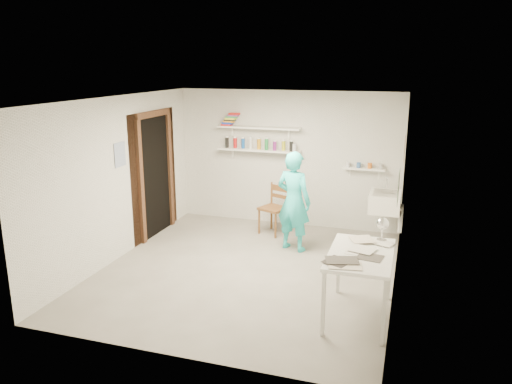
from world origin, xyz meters
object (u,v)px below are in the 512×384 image
(wall_clock, at_px, (293,182))
(desk_lamp, at_px, (383,223))
(wooden_chair, at_px, (274,208))
(belfast_sink, at_px, (385,202))
(man, at_px, (294,201))
(work_table, at_px, (359,285))

(wall_clock, relative_size, desk_lamp, 1.92)
(wall_clock, xyz_separation_m, wooden_chair, (-0.43, 0.42, -0.60))
(belfast_sink, bearing_deg, desk_lamp, -87.70)
(belfast_sink, bearing_deg, man, -152.46)
(wall_clock, xyz_separation_m, work_table, (1.29, -2.08, -0.65))
(man, bearing_deg, wooden_chair, -34.35)
(belfast_sink, height_order, wooden_chair, wooden_chair)
(wall_clock, bearing_deg, wooden_chair, 153.25)
(man, xyz_separation_m, wooden_chair, (-0.50, 0.63, -0.34))
(work_table, distance_m, desk_lamp, 0.80)
(wall_clock, bearing_deg, desk_lamp, -30.07)
(wall_clock, bearing_deg, work_table, -40.95)
(work_table, xyz_separation_m, desk_lamp, (0.19, 0.47, 0.61))
(man, height_order, wall_clock, man)
(work_table, bearing_deg, wall_clock, 121.77)
(man, bearing_deg, desk_lamp, 152.65)
(man, bearing_deg, wall_clock, -55.44)
(man, bearing_deg, work_table, 140.46)
(belfast_sink, height_order, man, man)
(wall_clock, height_order, work_table, wall_clock)
(wall_clock, distance_m, work_table, 2.53)
(man, distance_m, desk_lamp, 2.00)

